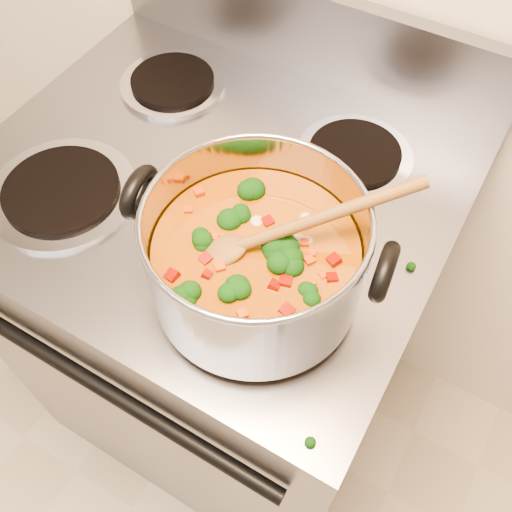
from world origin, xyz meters
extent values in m
cube|color=gray|center=(0.05, 1.16, 0.46)|extent=(0.76, 0.66, 0.92)
cube|color=gray|center=(0.05, 1.47, 1.00)|extent=(0.76, 0.03, 0.16)
cylinder|color=black|center=(0.05, 0.81, 0.80)|extent=(0.65, 0.02, 0.02)
cylinder|color=#A5A5AD|center=(-0.13, 1.01, 0.92)|extent=(0.23, 0.23, 0.01)
cylinder|color=black|center=(-0.13, 1.01, 0.93)|extent=(0.18, 0.18, 0.01)
cylinder|color=#A5A5AD|center=(0.24, 1.01, 0.92)|extent=(0.23, 0.23, 0.01)
cylinder|color=black|center=(0.24, 1.01, 0.93)|extent=(0.18, 0.18, 0.01)
cylinder|color=#A5A5AD|center=(-0.13, 1.31, 0.92)|extent=(0.19, 0.19, 0.01)
cylinder|color=black|center=(-0.13, 1.31, 0.93)|extent=(0.15, 0.15, 0.01)
cylinder|color=#A5A5AD|center=(0.24, 1.31, 0.92)|extent=(0.19, 0.19, 0.01)
cylinder|color=black|center=(0.24, 1.31, 0.93)|extent=(0.15, 0.15, 0.01)
cylinder|color=#A5A5AD|center=(0.23, 1.01, 1.01)|extent=(0.28, 0.28, 0.15)
torus|color=#A5A5AD|center=(0.23, 1.01, 1.09)|extent=(0.28, 0.28, 0.01)
cylinder|color=#9B5D0E|center=(0.23, 1.01, 0.98)|extent=(0.26, 0.26, 0.09)
torus|color=black|center=(0.07, 0.98, 1.06)|extent=(0.03, 0.08, 0.08)
torus|color=black|center=(0.38, 1.03, 1.06)|extent=(0.03, 0.08, 0.08)
ellipsoid|color=black|center=(0.15, 1.08, 1.03)|extent=(0.04, 0.04, 0.03)
ellipsoid|color=black|center=(0.32, 1.00, 1.03)|extent=(0.04, 0.04, 0.03)
ellipsoid|color=black|center=(0.27, 1.04, 1.03)|extent=(0.04, 0.04, 0.03)
ellipsoid|color=black|center=(0.34, 1.02, 1.03)|extent=(0.04, 0.04, 0.03)
ellipsoid|color=black|center=(0.25, 0.95, 1.03)|extent=(0.04, 0.04, 0.03)
ellipsoid|color=black|center=(0.20, 0.98, 1.03)|extent=(0.04, 0.04, 0.03)
ellipsoid|color=black|center=(0.24, 1.08, 1.03)|extent=(0.04, 0.04, 0.03)
ellipsoid|color=black|center=(0.26, 0.98, 1.03)|extent=(0.04, 0.04, 0.03)
ellipsoid|color=black|center=(0.20, 1.03, 1.03)|extent=(0.04, 0.04, 0.03)
ellipsoid|color=#950905|center=(0.17, 0.96, 1.03)|extent=(0.01, 0.01, 0.01)
ellipsoid|color=#950905|center=(0.18, 0.97, 1.03)|extent=(0.01, 0.01, 0.01)
ellipsoid|color=#950905|center=(0.26, 0.98, 1.03)|extent=(0.01, 0.01, 0.01)
ellipsoid|color=#950905|center=(0.19, 1.04, 1.03)|extent=(0.01, 0.01, 0.01)
ellipsoid|color=#950905|center=(0.27, 1.09, 1.03)|extent=(0.01, 0.01, 0.01)
ellipsoid|color=#950905|center=(0.25, 1.06, 1.03)|extent=(0.01, 0.01, 0.01)
ellipsoid|color=#950905|center=(0.16, 1.00, 1.03)|extent=(0.01, 0.01, 0.01)
ellipsoid|color=#950905|center=(0.17, 1.03, 1.03)|extent=(0.01, 0.01, 0.01)
ellipsoid|color=#950905|center=(0.15, 1.01, 1.03)|extent=(0.01, 0.01, 0.01)
ellipsoid|color=#950905|center=(0.28, 1.07, 1.03)|extent=(0.01, 0.01, 0.01)
ellipsoid|color=#B83A0A|center=(0.25, 1.01, 1.03)|extent=(0.01, 0.01, 0.01)
ellipsoid|color=#B83A0A|center=(0.22, 1.08, 1.03)|extent=(0.01, 0.01, 0.01)
ellipsoid|color=#B83A0A|center=(0.15, 0.94, 1.03)|extent=(0.01, 0.01, 0.01)
ellipsoid|color=#B83A0A|center=(0.24, 1.08, 1.03)|extent=(0.01, 0.01, 0.01)
ellipsoid|color=#B83A0A|center=(0.20, 0.99, 1.03)|extent=(0.01, 0.01, 0.01)
ellipsoid|color=#B83A0A|center=(0.27, 1.09, 1.03)|extent=(0.01, 0.01, 0.01)
ellipsoid|color=#B83A0A|center=(0.30, 0.92, 1.03)|extent=(0.01, 0.01, 0.01)
ellipsoid|color=#B83A0A|center=(0.20, 0.93, 1.03)|extent=(0.01, 0.01, 0.01)
ellipsoid|color=#B83A0A|center=(0.30, 0.96, 1.03)|extent=(0.01, 0.01, 0.01)
ellipsoid|color=#B83A0A|center=(0.25, 0.93, 1.03)|extent=(0.01, 0.01, 0.01)
ellipsoid|color=#B83A0A|center=(0.28, 0.96, 1.03)|extent=(0.01, 0.01, 0.01)
ellipsoid|color=#B83A0A|center=(0.18, 1.00, 1.03)|extent=(0.01, 0.01, 0.01)
ellipsoid|color=tan|center=(0.14, 1.08, 1.03)|extent=(0.02, 0.02, 0.01)
ellipsoid|color=tan|center=(0.14, 0.98, 1.03)|extent=(0.02, 0.02, 0.01)
ellipsoid|color=tan|center=(0.19, 0.92, 1.03)|extent=(0.02, 0.02, 0.01)
ellipsoid|color=tan|center=(0.16, 1.10, 1.03)|extent=(0.02, 0.02, 0.01)
ellipsoid|color=tan|center=(0.24, 0.93, 1.03)|extent=(0.02, 0.02, 0.01)
ellipsoid|color=tan|center=(0.16, 0.92, 1.03)|extent=(0.02, 0.02, 0.01)
ellipsoid|color=brown|center=(0.19, 0.98, 1.03)|extent=(0.09, 0.08, 0.04)
cylinder|color=brown|center=(0.29, 1.05, 1.07)|extent=(0.20, 0.17, 0.10)
ellipsoid|color=black|center=(0.06, 1.03, 0.92)|extent=(0.01, 0.01, 0.01)
ellipsoid|color=black|center=(0.16, 0.85, 0.92)|extent=(0.01, 0.01, 0.01)
ellipsoid|color=black|center=(0.38, 0.89, 0.92)|extent=(0.01, 0.01, 0.01)
ellipsoid|color=black|center=(0.20, 1.17, 0.92)|extent=(0.01, 0.01, 0.01)
camera|label=1|loc=(0.43, 0.65, 1.60)|focal=40.00mm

